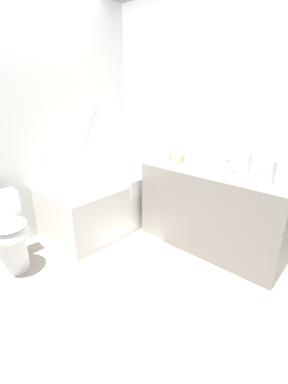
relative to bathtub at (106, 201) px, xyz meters
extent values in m
plane|color=#9E9389|center=(-0.83, -0.82, -0.31)|extent=(4.11, 4.11, 0.00)
cube|color=silver|center=(-0.83, 0.44, 0.94)|extent=(3.51, 0.10, 2.50)
cube|color=silver|center=(0.77, -0.82, 0.94)|extent=(0.10, 2.82, 2.50)
cube|color=silver|center=(0.00, 0.00, -0.02)|extent=(1.40, 0.78, 0.57)
cube|color=white|center=(0.00, 0.00, 0.23)|extent=(1.15, 0.56, 0.09)
cylinder|color=#BABABF|center=(0.55, 0.00, 0.31)|extent=(0.09, 0.03, 0.03)
cylinder|color=#BABABF|center=(0.13, 0.36, 0.79)|extent=(0.31, 0.03, 0.53)
cylinder|color=#BABABF|center=(-0.39, 0.36, 0.53)|extent=(0.28, 0.03, 0.03)
cube|color=white|center=(0.15, -0.38, 0.22)|extent=(0.22, 0.03, 0.20)
cylinder|color=white|center=(-1.14, -0.03, -0.11)|extent=(0.26, 0.26, 0.39)
ellipsoid|color=white|center=(-1.14, -0.07, 0.08)|extent=(0.36, 0.40, 0.15)
ellipsoid|color=white|center=(-1.14, -0.07, 0.17)|extent=(0.34, 0.38, 0.02)
cube|color=gray|center=(0.44, -1.17, 0.10)|extent=(0.57, 1.45, 0.83)
cylinder|color=white|center=(0.43, -1.19, 0.55)|extent=(0.32, 0.32, 0.06)
cylinder|color=#A1A1A6|center=(0.63, -1.19, 0.55)|extent=(0.02, 0.02, 0.07)
cylinder|color=#A1A1A6|center=(0.58, -1.19, 0.59)|extent=(0.10, 0.02, 0.02)
cylinder|color=#A1A1A6|center=(0.63, -1.25, 0.54)|extent=(0.03, 0.03, 0.04)
cylinder|color=#A1A1A6|center=(0.63, -1.13, 0.54)|extent=(0.03, 0.03, 0.04)
cylinder|color=silver|center=(0.49, -1.42, 0.62)|extent=(0.07, 0.07, 0.20)
cylinder|color=white|center=(0.49, -1.42, 0.73)|extent=(0.04, 0.04, 0.02)
cylinder|color=silver|center=(0.43, -0.58, 0.64)|extent=(0.07, 0.07, 0.24)
cylinder|color=white|center=(0.43, -0.58, 0.77)|extent=(0.04, 0.04, 0.02)
cylinder|color=silver|center=(0.40, -0.85, 0.62)|extent=(0.06, 0.06, 0.19)
cylinder|color=white|center=(0.40, -0.85, 0.72)|extent=(0.03, 0.03, 0.02)
cylinder|color=silver|center=(0.41, -1.66, 0.61)|extent=(0.07, 0.07, 0.18)
cylinder|color=white|center=(0.41, -1.66, 0.71)|extent=(0.04, 0.04, 0.02)
cylinder|color=white|center=(0.48, -0.97, 0.56)|extent=(0.08, 0.08, 0.08)
cylinder|color=white|center=(0.40, -1.53, 0.57)|extent=(0.08, 0.08, 0.10)
cube|color=beige|center=(0.45, -0.72, 0.56)|extent=(0.12, 0.12, 0.09)
cube|color=white|center=(-0.06, -0.60, -0.30)|extent=(0.64, 0.34, 0.01)
camera|label=1|loc=(-1.81, -2.26, 1.24)|focal=24.30mm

